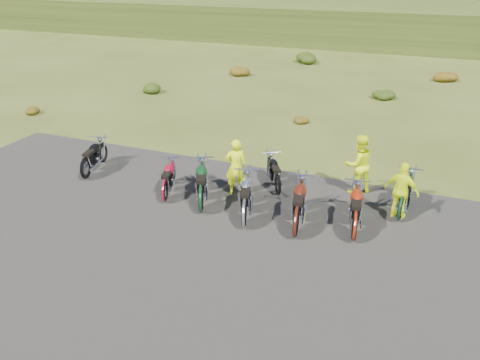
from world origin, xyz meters
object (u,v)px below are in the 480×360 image
at_px(motorcycle_3, 244,227).
at_px(motorcycle_7, 399,220).
at_px(motorcycle_0, 87,179).
at_px(person_middle, 236,168).

xyz_separation_m(motorcycle_3, motorcycle_7, (3.78, 1.87, 0.00)).
bearing_deg(motorcycle_7, motorcycle_0, 100.25).
xyz_separation_m(motorcycle_0, person_middle, (4.87, 0.77, 0.86)).
distance_m(motorcycle_3, motorcycle_7, 4.22).
distance_m(motorcycle_0, motorcycle_3, 5.86).
relative_size(motorcycle_0, motorcycle_3, 0.91).
bearing_deg(motorcycle_0, motorcycle_7, -97.22).
bearing_deg(motorcycle_3, person_middle, 10.70).
distance_m(motorcycle_7, person_middle, 4.78).
xyz_separation_m(motorcycle_0, motorcycle_3, (5.78, -0.92, 0.00)).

